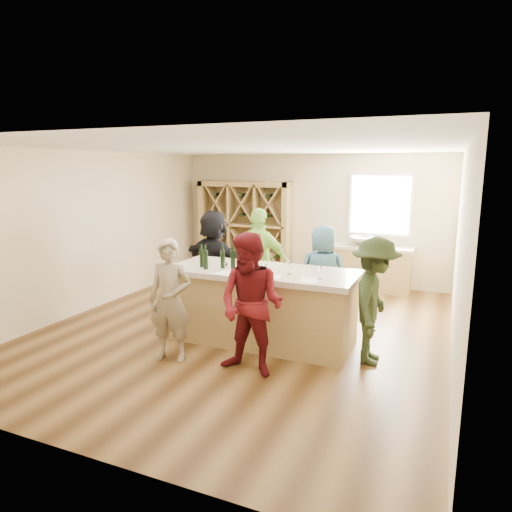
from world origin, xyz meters
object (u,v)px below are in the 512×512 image
at_px(wine_bottle_c, 223,259).
at_px(person_near_left, 170,300).
at_px(wine_bottle_b, 206,260).
at_px(person_far_left, 214,260).
at_px(wine_bottle_e, 239,259).
at_px(tasting_counter_base, 262,308).
at_px(wine_bottle_a, 202,258).
at_px(person_far_right, 323,275).
at_px(wine_bottle_d, 233,260).
at_px(sink, 362,241).
at_px(person_far_mid, 259,263).
at_px(wine_rack, 245,229).
at_px(person_server, 374,301).
at_px(person_near_right, 251,305).

bearing_deg(wine_bottle_c, person_near_left, -108.63).
xyz_separation_m(wine_bottle_b, person_far_left, (-0.64, 1.44, -0.33)).
bearing_deg(wine_bottle_e, tasting_counter_base, 32.59).
bearing_deg(tasting_counter_base, wine_bottle_a, -167.62).
bearing_deg(wine_bottle_a, person_far_right, 40.85).
height_order(wine_bottle_c, wine_bottle_d, wine_bottle_d).
bearing_deg(wine_bottle_b, sink, 68.45).
bearing_deg(person_near_left, person_far_mid, 70.12).
xyz_separation_m(wine_rack, wine_bottle_d, (1.56, -3.80, 0.12)).
height_order(tasting_counter_base, person_server, person_server).
height_order(wine_bottle_d, person_near_right, person_near_right).
relative_size(person_near_right, person_far_right, 1.09).
bearing_deg(person_near_right, wine_bottle_b, 149.30).
relative_size(person_near_left, person_near_right, 0.92).
bearing_deg(person_far_right, wine_bottle_b, 33.84).
height_order(wine_rack, person_far_right, wine_rack).
xyz_separation_m(sink, person_server, (0.84, -3.67, -0.18)).
bearing_deg(wine_bottle_b, person_far_mid, 79.52).
relative_size(wine_rack, person_server, 1.32).
bearing_deg(person_near_right, wine_bottle_a, 148.78).
relative_size(sink, wine_bottle_d, 1.95).
bearing_deg(wine_rack, wine_bottle_a, -74.50).
height_order(wine_bottle_d, person_far_left, person_far_left).
bearing_deg(person_near_right, tasting_counter_base, 110.41).
relative_size(wine_bottle_c, person_far_mid, 0.14).
relative_size(wine_bottle_c, wine_bottle_d, 0.96).
relative_size(tasting_counter_base, wine_bottle_e, 8.13).
bearing_deg(sink, person_far_mid, -117.11).
bearing_deg(wine_bottle_d, person_near_left, -119.10).
distance_m(sink, wine_bottle_c, 3.94).
bearing_deg(wine_rack, person_server, -46.57).
bearing_deg(sink, wine_bottle_d, -107.00).
distance_m(wine_rack, person_server, 5.15).
relative_size(tasting_counter_base, person_near_left, 1.61).
xyz_separation_m(sink, person_near_right, (-0.48, -4.59, -0.13)).
bearing_deg(person_far_mid, wine_bottle_c, 88.89).
bearing_deg(wine_bottle_a, person_near_right, -36.00).
bearing_deg(person_far_mid, person_near_left, 81.90).
xyz_separation_m(sink, wine_bottle_d, (-1.14, -3.73, 0.21)).
distance_m(tasting_counter_base, wine_bottle_e, 0.81).
distance_m(wine_bottle_b, person_far_left, 1.61).
bearing_deg(wine_bottle_c, person_near_right, -46.61).
distance_m(person_near_right, person_server, 1.61).
distance_m(wine_rack, wine_bottle_c, 4.02).
bearing_deg(wine_bottle_a, wine_bottle_d, 1.57).
xyz_separation_m(wine_bottle_a, wine_bottle_c, (0.32, 0.05, 0.00)).
bearing_deg(person_far_right, wine_bottle_d, 40.61).
relative_size(tasting_counter_base, wine_bottle_b, 9.50).
bearing_deg(wine_bottle_d, person_server, 1.97).
bearing_deg(tasting_counter_base, wine_bottle_c, -165.44).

